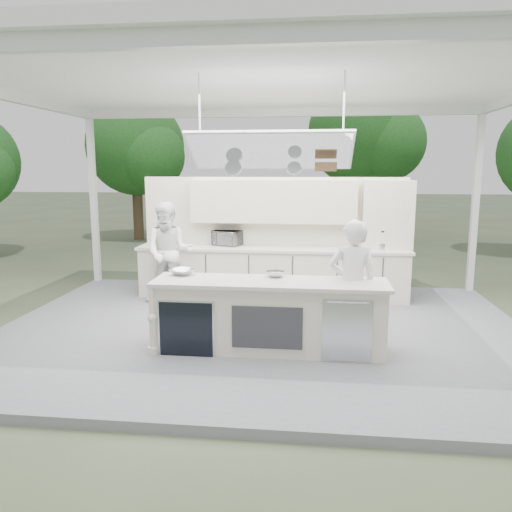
# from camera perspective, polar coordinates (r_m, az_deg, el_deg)

# --- Properties ---
(ground) EXTENTS (90.00, 90.00, 0.00)m
(ground) POSITION_cam_1_polar(r_m,az_deg,el_deg) (7.75, 0.63, -9.06)
(ground) COLOR #4D5A3E
(ground) RESTS_ON ground
(stage_deck) EXTENTS (8.00, 6.00, 0.12)m
(stage_deck) POSITION_cam_1_polar(r_m,az_deg,el_deg) (7.73, 0.63, -8.64)
(stage_deck) COLOR slate
(stage_deck) RESTS_ON ground
(tent) EXTENTS (8.20, 6.20, 3.86)m
(tent) POSITION_cam_1_polar(r_m,az_deg,el_deg) (7.41, 0.70, 19.15)
(tent) COLOR white
(tent) RESTS_ON ground
(demo_island) EXTENTS (3.10, 0.79, 0.95)m
(demo_island) POSITION_cam_1_polar(r_m,az_deg,el_deg) (6.69, 1.36, -6.82)
(demo_island) COLOR beige
(demo_island) RESTS_ON stage_deck
(back_counter) EXTENTS (5.08, 0.72, 0.95)m
(back_counter) POSITION_cam_1_polar(r_m,az_deg,el_deg) (9.42, 1.83, -1.86)
(back_counter) COLOR beige
(back_counter) RESTS_ON stage_deck
(back_wall_unit) EXTENTS (5.05, 0.48, 2.25)m
(back_wall_unit) POSITION_cam_1_polar(r_m,az_deg,el_deg) (9.46, 4.67, 4.15)
(back_wall_unit) COLOR beige
(back_wall_unit) RESTS_ON stage_deck
(tree_cluster) EXTENTS (19.55, 9.40, 5.85)m
(tree_cluster) POSITION_cam_1_polar(r_m,az_deg,el_deg) (17.10, 3.57, 12.49)
(tree_cluster) COLOR brown
(tree_cluster) RESTS_ON ground
(head_chef) EXTENTS (0.68, 0.48, 1.75)m
(head_chef) POSITION_cam_1_polar(r_m,az_deg,el_deg) (6.79, 10.92, -3.25)
(head_chef) COLOR silver
(head_chef) RESTS_ON stage_deck
(sous_chef) EXTENTS (0.95, 0.77, 1.82)m
(sous_chef) POSITION_cam_1_polar(r_m,az_deg,el_deg) (9.12, -9.92, 0.37)
(sous_chef) COLOR white
(sous_chef) RESTS_ON stage_deck
(toaster_oven) EXTENTS (0.62, 0.54, 0.29)m
(toaster_oven) POSITION_cam_1_polar(r_m,az_deg,el_deg) (9.59, -3.34, 2.07)
(toaster_oven) COLOR #BABDC1
(toaster_oven) RESTS_ON back_counter
(bowl_large) EXTENTS (0.43, 0.43, 0.08)m
(bowl_large) POSITION_cam_1_polar(r_m,az_deg,el_deg) (7.01, -8.42, -1.80)
(bowl_large) COLOR silver
(bowl_large) RESTS_ON demo_island
(bowl_small) EXTENTS (0.31, 0.31, 0.08)m
(bowl_small) POSITION_cam_1_polar(r_m,az_deg,el_deg) (6.81, 2.22, -2.06)
(bowl_small) COLOR #B0B3B7
(bowl_small) RESTS_ON demo_island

